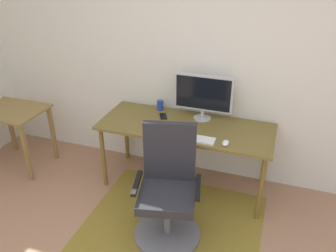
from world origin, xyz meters
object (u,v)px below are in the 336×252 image
(keyboard, at_px, (192,138))
(side_table, at_px, (14,120))
(computer_mouse, at_px, (226,143))
(desk, at_px, (186,131))
(monitor, at_px, (203,94))
(office_chair, at_px, (168,197))
(coffee_cup, at_px, (160,105))
(cell_phone, at_px, (163,116))

(keyboard, height_order, side_table, keyboard)
(computer_mouse, bearing_deg, desk, 151.52)
(desk, height_order, monitor, monitor)
(office_chair, xyz_separation_m, side_table, (-1.99, 0.48, 0.19))
(monitor, distance_m, computer_mouse, 0.60)
(desk, xyz_separation_m, coffee_cup, (-0.37, 0.26, 0.12))
(monitor, relative_size, keyboard, 1.38)
(keyboard, xyz_separation_m, computer_mouse, (0.31, 0.00, 0.01))
(computer_mouse, xyz_separation_m, office_chair, (-0.38, -0.48, -0.35))
(desk, distance_m, keyboard, 0.29)
(monitor, height_order, keyboard, monitor)
(keyboard, height_order, computer_mouse, computer_mouse)
(desk, distance_m, coffee_cup, 0.47)
(desk, relative_size, coffee_cup, 16.14)
(desk, height_order, cell_phone, cell_phone)
(desk, xyz_separation_m, computer_mouse, (0.44, -0.24, 0.08))
(desk, height_order, coffee_cup, coffee_cup)
(monitor, distance_m, keyboard, 0.51)
(keyboard, bearing_deg, office_chair, -98.25)
(cell_phone, bearing_deg, side_table, 166.83)
(computer_mouse, distance_m, side_table, 2.38)
(monitor, height_order, coffee_cup, monitor)
(keyboard, bearing_deg, monitor, 91.73)
(desk, height_order, keyboard, keyboard)
(office_chair, relative_size, side_table, 1.46)
(monitor, xyz_separation_m, computer_mouse, (0.33, -0.44, -0.25))
(monitor, relative_size, computer_mouse, 5.70)
(cell_phone, bearing_deg, office_chair, -93.16)
(keyboard, height_order, coffee_cup, coffee_cup)
(coffee_cup, height_order, cell_phone, coffee_cup)
(desk, distance_m, side_table, 1.95)
(cell_phone, relative_size, side_table, 0.20)
(side_table, bearing_deg, computer_mouse, 0.00)
(side_table, bearing_deg, office_chair, -13.52)
(cell_phone, height_order, office_chair, office_chair)
(coffee_cup, distance_m, cell_phone, 0.18)
(computer_mouse, height_order, coffee_cup, coffee_cup)
(monitor, relative_size, side_table, 0.83)
(office_chair, bearing_deg, computer_mouse, 38.52)
(coffee_cup, bearing_deg, monitor, -7.61)
(desk, xyz_separation_m, side_table, (-1.93, -0.24, -0.08))
(office_chair, distance_m, side_table, 2.06)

